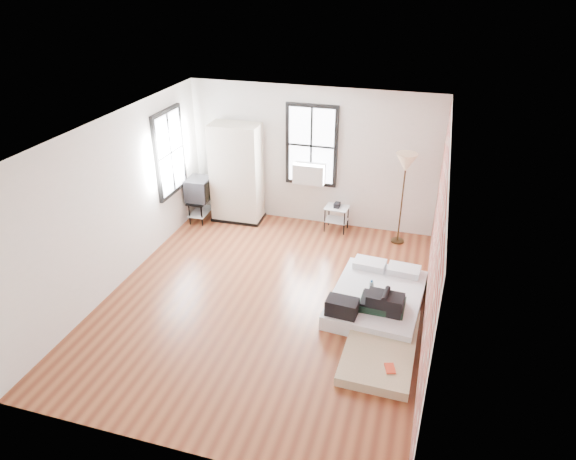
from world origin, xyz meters
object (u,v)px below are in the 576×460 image
(tv_stand, at_px, (199,191))
(floor_lamp, at_px, (406,167))
(mattress_main, at_px, (376,298))
(side_table, at_px, (337,212))
(wardrobe, at_px, (237,174))
(mattress_bare, at_px, (381,335))

(tv_stand, bearing_deg, floor_lamp, 0.60)
(mattress_main, relative_size, tv_stand, 2.06)
(side_table, distance_m, tv_stand, 2.86)
(wardrobe, distance_m, side_table, 2.18)
(mattress_bare, xyz_separation_m, floor_lamp, (-0.07, 3.09, 1.43))
(mattress_bare, relative_size, side_table, 3.00)
(mattress_bare, distance_m, wardrobe, 4.73)
(mattress_main, distance_m, wardrobe, 4.06)
(mattress_bare, relative_size, tv_stand, 1.94)
(wardrobe, relative_size, side_table, 3.40)
(floor_lamp, distance_m, tv_stand, 4.17)
(mattress_bare, xyz_separation_m, tv_stand, (-4.15, 2.89, 0.55))
(tv_stand, bearing_deg, mattress_bare, -37.04)
(mattress_bare, xyz_separation_m, wardrobe, (-3.41, 3.16, 0.90))
(side_table, bearing_deg, mattress_bare, -67.73)
(mattress_bare, height_order, side_table, side_table)
(mattress_main, xyz_separation_m, floor_lamp, (0.12, 2.24, 1.39))
(wardrobe, bearing_deg, floor_lamp, -2.42)
(wardrobe, height_order, floor_lamp, wardrobe)
(mattress_bare, bearing_deg, wardrobe, 138.32)
(mattress_main, xyz_separation_m, tv_stand, (-3.96, 2.04, 0.50))
(side_table, xyz_separation_m, tv_stand, (-2.82, -0.33, 0.26))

